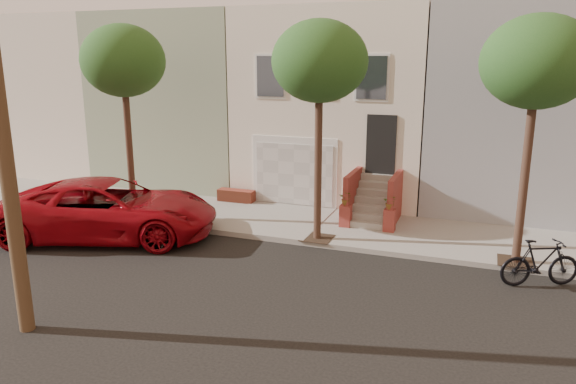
% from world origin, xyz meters
% --- Properties ---
extents(ground, '(90.00, 90.00, 0.00)m').
position_xyz_m(ground, '(0.00, 0.00, 0.00)').
color(ground, black).
rests_on(ground, ground).
extents(sidewalk, '(40.00, 3.70, 0.15)m').
position_xyz_m(sidewalk, '(0.00, 5.35, 0.07)').
color(sidewalk, gray).
rests_on(sidewalk, ground).
extents(house_row, '(33.10, 11.70, 7.00)m').
position_xyz_m(house_row, '(0.00, 11.19, 3.64)').
color(house_row, beige).
rests_on(house_row, sidewalk).
extents(tree_left, '(2.70, 2.57, 6.30)m').
position_xyz_m(tree_left, '(-5.50, 3.90, 5.26)').
color(tree_left, '#2D2116').
rests_on(tree_left, sidewalk).
extents(tree_mid, '(2.70, 2.57, 6.30)m').
position_xyz_m(tree_mid, '(1.00, 3.90, 5.26)').
color(tree_mid, '#2D2116').
rests_on(tree_mid, sidewalk).
extents(tree_right, '(2.70, 2.57, 6.30)m').
position_xyz_m(tree_right, '(6.50, 3.90, 5.26)').
color(tree_right, '#2D2116').
rests_on(tree_right, sidewalk).
extents(pickup_truck, '(7.12, 4.90, 1.81)m').
position_xyz_m(pickup_truck, '(-5.13, 2.18, 0.90)').
color(pickup_truck, maroon).
rests_on(pickup_truck, ground).
extents(motorcycle, '(2.02, 1.31, 1.18)m').
position_xyz_m(motorcycle, '(6.98, 2.80, 0.59)').
color(motorcycle, black).
rests_on(motorcycle, ground).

